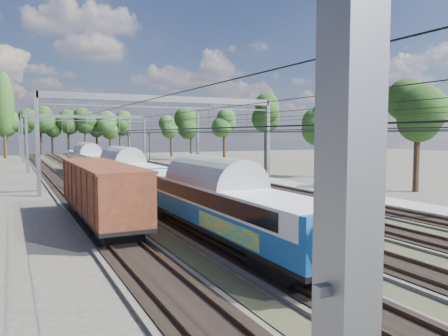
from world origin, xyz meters
name	(u,v)px	position (x,y,z in m)	size (l,w,h in m)	color
ground	(437,283)	(0.00, 0.00, 0.00)	(220.00, 220.00, 0.00)	#47423A
track_bed	(129,175)	(0.00, 45.00, 0.10)	(21.00, 130.00, 0.34)	#47423A
platform	(332,192)	(12.00, 20.00, 0.15)	(3.00, 70.00, 0.30)	gray
catenary	(117,127)	(0.33, 52.69, 6.40)	(25.65, 130.00, 9.00)	slate
tree_belt	(118,122)	(8.57, 88.78, 8.07)	(40.61, 102.46, 12.07)	black
poplar	(4,104)	(-14.50, 98.00, 11.89)	(4.40, 4.40, 19.04)	black
emu_train	(123,167)	(-4.50, 28.90, 2.41)	(2.80, 59.28, 4.09)	black
freight_boxcar	(100,189)	(-9.00, 15.48, 2.14)	(2.81, 13.58, 3.50)	black
worker	(124,164)	(1.48, 54.20, 0.85)	(0.62, 0.40, 1.69)	black
signal_near	(128,147)	(0.51, 47.11, 3.64)	(0.38, 0.35, 5.75)	black
signal_far	(149,143)	(11.40, 74.23, 3.59)	(0.36, 0.33, 5.67)	black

